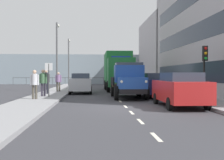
% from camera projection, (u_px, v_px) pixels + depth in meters
% --- Properties ---
extents(ground_plane, '(80.00, 80.00, 0.00)m').
position_uv_depth(ground_plane, '(112.00, 94.00, 24.28)').
color(ground_plane, '#38383D').
extents(sidewalk_left, '(2.51, 43.10, 0.15)m').
position_uv_depth(sidewalk_left, '(169.00, 93.00, 24.60)').
color(sidewalk_left, gray).
rests_on(sidewalk_left, ground_plane).
extents(sidewalk_right, '(2.51, 43.10, 0.15)m').
position_uv_depth(sidewalk_right, '(54.00, 93.00, 23.96)').
color(sidewalk_right, gray).
rests_on(sidewalk_right, ground_plane).
extents(road_centreline_markings, '(0.12, 39.47, 0.01)m').
position_uv_depth(road_centreline_markings, '(113.00, 94.00, 23.70)').
color(road_centreline_markings, silver).
rests_on(road_centreline_markings, ground_plane).
extents(building_far_block, '(7.07, 14.22, 9.65)m').
position_uv_depth(building_far_block, '(170.00, 53.00, 41.98)').
color(building_far_block, '#B7B2B7').
rests_on(building_far_block, ground_plane).
extents(sea_horizon, '(80.00, 0.80, 5.00)m').
position_uv_depth(sea_horizon, '(103.00, 69.00, 48.73)').
color(sea_horizon, '#84939E').
rests_on(sea_horizon, ground_plane).
extents(seawall_railing, '(28.08, 0.08, 1.20)m').
position_uv_depth(seawall_railing, '(104.00, 79.00, 45.17)').
color(seawall_railing, '#4C5156').
rests_on(seawall_railing, ground_plane).
extents(truck_vintage_blue, '(2.17, 5.64, 2.43)m').
position_uv_depth(truck_vintage_blue, '(129.00, 81.00, 19.40)').
color(truck_vintage_blue, black).
rests_on(truck_vintage_blue, ground_plane).
extents(lorry_cargo_green, '(2.58, 8.20, 3.87)m').
position_uv_depth(lorry_cargo_green, '(118.00, 70.00, 28.83)').
color(lorry_cargo_green, '#1E7033').
rests_on(lorry_cargo_green, ground_plane).
extents(car_red_kerbside_near, '(1.93, 4.53, 1.72)m').
position_uv_depth(car_red_kerbside_near, '(180.00, 89.00, 14.32)').
color(car_red_kerbside_near, '#B21E1E').
rests_on(car_red_kerbside_near, ground_plane).
extents(car_navy_kerbside_1, '(1.78, 4.02, 1.72)m').
position_uv_depth(car_navy_kerbside_1, '(154.00, 85.00, 20.45)').
color(car_navy_kerbside_1, navy).
rests_on(car_navy_kerbside_1, ground_plane).
extents(car_maroon_kerbside_2, '(1.87, 4.45, 1.72)m').
position_uv_depth(car_maroon_kerbside_2, '(141.00, 83.00, 25.68)').
color(car_maroon_kerbside_2, maroon).
rests_on(car_maroon_kerbside_2, ground_plane).
extents(car_silver_oppositeside_0, '(1.87, 4.09, 1.72)m').
position_uv_depth(car_silver_oppositeside_0, '(81.00, 83.00, 24.55)').
color(car_silver_oppositeside_0, '#B7BABF').
rests_on(car_silver_oppositeside_0, ground_plane).
extents(pedestrian_with_bag, '(0.53, 0.34, 1.75)m').
position_uv_depth(pedestrian_with_bag, '(35.00, 82.00, 17.21)').
color(pedestrian_with_bag, '#4C473D').
rests_on(pedestrian_with_bag, sidewalk_right).
extents(pedestrian_couple_b, '(0.53, 0.34, 1.81)m').
position_uv_depth(pedestrian_couple_b, '(43.00, 80.00, 19.44)').
color(pedestrian_couple_b, '#383342').
rests_on(pedestrian_couple_b, sidewalk_right).
extents(pedestrian_couple_a, '(0.53, 0.34, 1.82)m').
position_uv_depth(pedestrian_couple_a, '(46.00, 80.00, 21.96)').
color(pedestrian_couple_a, black).
rests_on(pedestrian_couple_a, sidewalk_right).
extents(pedestrian_in_dark_coat, '(0.53, 0.34, 1.68)m').
position_uv_depth(pedestrian_in_dark_coat, '(58.00, 80.00, 25.02)').
color(pedestrian_in_dark_coat, '#4C473D').
rests_on(pedestrian_in_dark_coat, sidewalk_right).
extents(traffic_light_near, '(0.28, 0.41, 3.20)m').
position_uv_depth(traffic_light_near, '(205.00, 61.00, 17.31)').
color(traffic_light_near, black).
rests_on(traffic_light_near, sidewalk_left).
extents(lamp_post_promenade, '(0.32, 1.14, 6.29)m').
position_uv_depth(lamp_post_promenade, '(57.00, 50.00, 26.66)').
color(lamp_post_promenade, '#59595B').
rests_on(lamp_post_promenade, sidewalk_right).
extents(lamp_post_far, '(0.32, 1.14, 6.17)m').
position_uv_depth(lamp_post_far, '(69.00, 58.00, 37.68)').
color(lamp_post_far, '#59595B').
rests_on(lamp_post_far, sidewalk_right).
extents(street_sign, '(0.50, 0.07, 2.25)m').
position_uv_depth(street_sign, '(49.00, 74.00, 19.19)').
color(street_sign, '#4C4C4C').
rests_on(street_sign, sidewalk_right).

